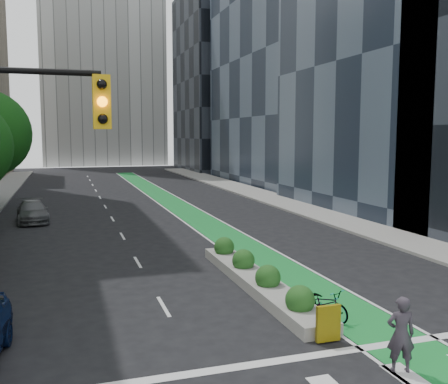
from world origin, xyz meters
TOP-DOWN VIEW (x-y plane):
  - ground at (0.00, 0.00)m, footprint 160.00×160.00m
  - sidewalk_right at (11.80, 25.00)m, footprint 3.60×90.00m
  - bike_lane_paint at (3.00, 30.00)m, footprint 2.20×70.00m
  - building_glass_far at (21.00, 45.00)m, footprint 14.00×24.00m
  - building_dark_end at (20.00, 68.00)m, footprint 14.00×18.00m
  - median_planter at (1.20, 7.04)m, footprint 1.20×10.26m
  - bicycle at (2.00, 3.47)m, footprint 1.27×1.94m
  - cyclist at (2.00, -0.18)m, footprint 0.78×0.63m
  - parked_car_left_far at (-7.52, 24.51)m, footprint 2.32×4.77m

SIDE VIEW (x-z plane):
  - ground at x=0.00m, z-range 0.00..0.00m
  - bike_lane_paint at x=3.00m, z-range 0.00..0.01m
  - sidewalk_right at x=11.80m, z-range 0.00..0.15m
  - median_planter at x=1.20m, z-range -0.18..0.92m
  - bicycle at x=2.00m, z-range 0.00..0.96m
  - parked_car_left_far at x=-7.52m, z-range 0.00..1.34m
  - cyclist at x=2.00m, z-range 0.00..1.85m
  - building_dark_end at x=20.00m, z-range 0.00..28.00m
  - building_glass_far at x=21.00m, z-range 0.00..42.00m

